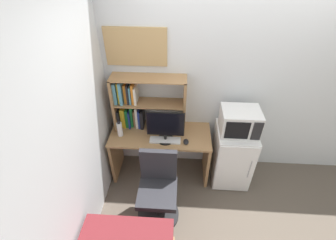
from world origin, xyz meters
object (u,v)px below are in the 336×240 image
at_px(monitor, 165,126).
at_px(desk_chair, 158,191).
at_px(keyboard, 165,140).
at_px(microwave, 240,121).
at_px(wall_corkboard, 136,47).
at_px(mini_fridge, 232,155).
at_px(hutch_bookshelf, 137,103).
at_px(computer_mouse, 186,142).
at_px(water_bottle, 120,129).

distance_m(monitor, desk_chair, 0.76).
xyz_separation_m(keyboard, microwave, (0.89, 0.11, 0.25)).
height_order(keyboard, wall_corkboard, wall_corkboard).
relative_size(keyboard, microwave, 0.84).
height_order(desk_chair, wall_corkboard, wall_corkboard).
bearing_deg(mini_fridge, monitor, -174.32).
xyz_separation_m(hutch_bookshelf, computer_mouse, (0.63, -0.31, -0.34)).
relative_size(monitor, keyboard, 1.19).
xyz_separation_m(hutch_bookshelf, wall_corkboard, (0.02, 0.11, 0.68)).
height_order(water_bottle, microwave, microwave).
distance_m(computer_mouse, mini_fridge, 0.72).
relative_size(keyboard, computer_mouse, 3.66).
xyz_separation_m(desk_chair, wall_corkboard, (-0.30, 0.90, 1.37)).
xyz_separation_m(microwave, wall_corkboard, (-1.24, 0.29, 0.78)).
relative_size(hutch_bookshelf, mini_fridge, 1.09).
distance_m(hutch_bookshelf, desk_chair, 1.10).
relative_size(hutch_bookshelf, water_bottle, 4.20).
bearing_deg(monitor, keyboard, -99.12).
xyz_separation_m(computer_mouse, microwave, (0.63, 0.13, 0.25)).
bearing_deg(wall_corkboard, desk_chair, -71.38).
bearing_deg(microwave, keyboard, -172.82).
relative_size(water_bottle, microwave, 0.47).
relative_size(hutch_bookshelf, microwave, 2.00).
height_order(monitor, microwave, microwave).
bearing_deg(wall_corkboard, mini_fridge, -13.05).
height_order(water_bottle, mini_fridge, water_bottle).
height_order(microwave, desk_chair, microwave).
xyz_separation_m(mini_fridge, microwave, (0.00, 0.00, 0.57)).
bearing_deg(microwave, monitor, -174.13).
bearing_deg(microwave, hutch_bookshelf, 171.95).
height_order(monitor, water_bottle, monitor).
distance_m(keyboard, microwave, 0.93).
bearing_deg(keyboard, monitor, 80.88).
bearing_deg(keyboard, microwave, 7.18).
bearing_deg(desk_chair, wall_corkboard, 108.62).
relative_size(computer_mouse, desk_chair, 0.12).
relative_size(microwave, desk_chair, 0.50).
bearing_deg(hutch_bookshelf, monitor, -35.64).
bearing_deg(microwave, wall_corkboard, 167.09).
distance_m(computer_mouse, wall_corkboard, 1.26).
relative_size(desk_chair, wall_corkboard, 1.29).
xyz_separation_m(monitor, water_bottle, (-0.58, 0.05, -0.12)).
bearing_deg(keyboard, computer_mouse, -3.36).
bearing_deg(wall_corkboard, computer_mouse, -33.98).
relative_size(monitor, mini_fridge, 0.55).
bearing_deg(water_bottle, wall_corkboard, 55.09).
bearing_deg(keyboard, desk_chair, -95.34).
xyz_separation_m(keyboard, wall_corkboard, (-0.35, 0.40, 1.03)).
bearing_deg(computer_mouse, desk_chair, -122.03).
distance_m(keyboard, mini_fridge, 0.95).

